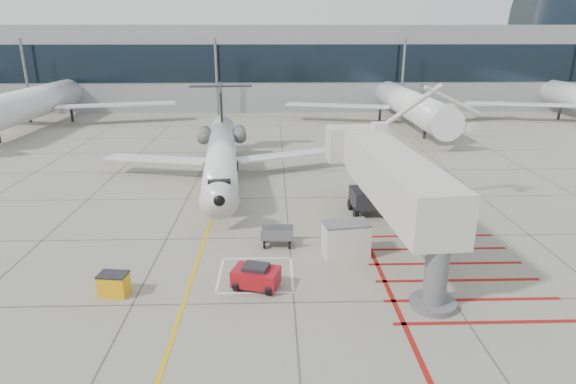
{
  "coord_description": "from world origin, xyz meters",
  "views": [
    {
      "loc": [
        -0.92,
        -24.97,
        12.78
      ],
      "look_at": [
        0.0,
        6.0,
        2.5
      ],
      "focal_mm": 30.0,
      "sensor_mm": 36.0,
      "label": 1
    }
  ],
  "objects_px": {
    "pushback_tug": "(256,276)",
    "spill_bin": "(114,284)",
    "jet_bridge": "(396,189)",
    "regional_jet": "(220,145)"
  },
  "relations": [
    {
      "from": "jet_bridge",
      "to": "regional_jet",
      "type": "bearing_deg",
      "value": 128.38
    },
    {
      "from": "pushback_tug",
      "to": "spill_bin",
      "type": "xyz_separation_m",
      "value": [
        -7.23,
        -0.52,
        -0.08
      ]
    },
    {
      "from": "pushback_tug",
      "to": "spill_bin",
      "type": "distance_m",
      "value": 7.24
    },
    {
      "from": "regional_jet",
      "to": "spill_bin",
      "type": "distance_m",
      "value": 18.75
    },
    {
      "from": "spill_bin",
      "to": "jet_bridge",
      "type": "bearing_deg",
      "value": 25.56
    },
    {
      "from": "jet_bridge",
      "to": "spill_bin",
      "type": "bearing_deg",
      "value": -165.68
    },
    {
      "from": "regional_jet",
      "to": "pushback_tug",
      "type": "distance_m",
      "value": 18.21
    },
    {
      "from": "pushback_tug",
      "to": "jet_bridge",
      "type": "bearing_deg",
      "value": 45.14
    },
    {
      "from": "spill_bin",
      "to": "pushback_tug",
      "type": "bearing_deg",
      "value": 11.43
    },
    {
      "from": "jet_bridge",
      "to": "spill_bin",
      "type": "height_order",
      "value": "jet_bridge"
    }
  ]
}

